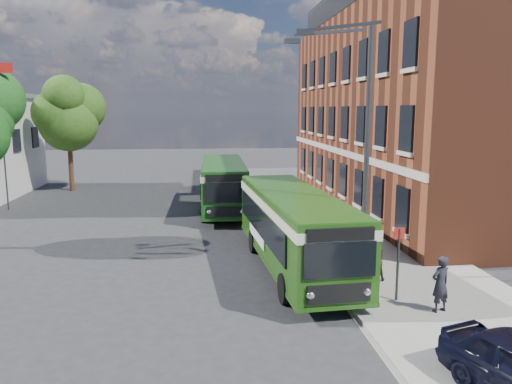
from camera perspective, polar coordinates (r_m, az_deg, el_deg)
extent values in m
plane|color=#28282A|center=(19.81, -4.48, -8.79)|extent=(120.00, 120.00, 0.00)
cube|color=gray|center=(28.51, 9.22, -3.05)|extent=(6.00, 48.00, 0.15)
cube|color=beige|center=(27.87, 3.15, -3.37)|extent=(0.12, 48.00, 0.01)
cube|color=brown|center=(34.05, 19.22, 8.63)|extent=(12.00, 26.00, 12.00)
cube|color=beige|center=(32.06, 9.15, 4.72)|extent=(0.12, 26.00, 0.35)
cylinder|color=#323436|center=(34.03, -26.98, 5.60)|extent=(0.10, 0.10, 9.00)
cube|color=red|center=(33.92, -26.79, 12.55)|extent=(0.90, 0.02, 0.60)
cylinder|color=#323436|center=(18.76, 12.04, -9.56)|extent=(0.44, 0.44, 0.30)
cylinder|color=#323436|center=(17.83, 12.52, 3.78)|extent=(0.18, 0.18, 9.00)
cube|color=#323436|center=(17.01, 9.60, 18.14)|extent=(2.58, 0.46, 0.37)
cube|color=#323436|center=(18.16, 8.52, 17.61)|extent=(2.58, 0.46, 0.37)
cube|color=#323436|center=(16.23, 5.64, 17.76)|extent=(0.55, 0.22, 0.16)
cube|color=#323436|center=(18.33, 4.20, 16.82)|extent=(0.55, 0.22, 0.16)
cylinder|color=#323436|center=(16.59, 15.88, -8.26)|extent=(0.08, 0.08, 2.50)
cube|color=red|center=(16.30, 16.06, -4.57)|extent=(0.35, 0.04, 0.35)
cube|color=#1F4C11|center=(19.45, 4.35, -3.70)|extent=(3.20, 10.66, 2.45)
cube|color=#1F4C11|center=(19.78, 4.30, -7.30)|extent=(3.24, 10.70, 0.14)
cube|color=black|center=(19.44, 0.47, -3.30)|extent=(0.66, 8.70, 1.10)
cube|color=black|center=(20.05, 7.69, -2.99)|extent=(0.66, 8.70, 1.10)
cube|color=#ECE6C2|center=(19.28, 4.38, -1.31)|extent=(3.26, 10.72, 0.32)
cube|color=#1F4C11|center=(19.22, 4.39, -0.26)|extent=(3.09, 10.55, 0.12)
cube|color=black|center=(14.52, 9.58, -7.68)|extent=(2.15, 0.22, 1.05)
cube|color=black|center=(14.31, 9.68, -4.82)|extent=(2.00, 0.21, 0.38)
cube|color=black|center=(14.84, 9.49, -11.39)|extent=(1.90, 0.21, 0.55)
sphere|color=silver|center=(14.60, 6.25, -11.66)|extent=(0.26, 0.26, 0.26)
sphere|color=silver|center=(15.15, 12.55, -11.04)|extent=(0.26, 0.26, 0.26)
cube|color=black|center=(24.46, 1.28, -0.41)|extent=(2.00, 0.21, 0.90)
cube|color=white|center=(20.28, 0.08, -4.94)|extent=(0.25, 3.20, 0.45)
cylinder|color=black|center=(16.33, 3.30, -10.97)|extent=(0.35, 1.02, 1.00)
cylinder|color=black|center=(17.00, 11.13, -10.31)|extent=(0.35, 1.02, 1.00)
cylinder|color=black|center=(21.86, -0.29, -5.64)|extent=(0.35, 1.02, 1.00)
cylinder|color=black|center=(22.36, 5.66, -5.34)|extent=(0.35, 1.02, 1.00)
cube|color=#195216|center=(30.66, -3.79, 1.17)|extent=(2.70, 10.08, 2.45)
cube|color=#195216|center=(30.87, -3.76, -1.17)|extent=(2.74, 10.12, 0.14)
cube|color=black|center=(30.94, -6.17, 1.44)|extent=(0.24, 8.23, 1.10)
cube|color=black|center=(30.99, -1.44, 1.51)|extent=(0.24, 8.23, 1.10)
cube|color=beige|center=(30.55, -3.80, 2.70)|extent=(2.76, 10.14, 0.32)
cube|color=#195216|center=(30.51, -3.81, 3.37)|extent=(2.60, 9.98, 0.12)
cube|color=black|center=(25.65, -3.52, -0.07)|extent=(2.15, 0.12, 1.05)
cube|color=black|center=(25.52, -3.54, 1.58)|extent=(2.00, 0.12, 0.38)
cube|color=black|center=(25.82, -3.50, -2.26)|extent=(1.90, 0.12, 0.55)
sphere|color=silver|center=(25.83, -5.39, -2.28)|extent=(0.26, 0.26, 0.26)
sphere|color=silver|center=(25.88, -1.62, -2.22)|extent=(0.26, 0.26, 0.26)
cube|color=black|center=(35.63, -3.98, 2.70)|extent=(2.00, 0.12, 0.90)
cube|color=white|center=(31.74, -6.15, 0.28)|extent=(0.10, 3.20, 0.45)
cylinder|color=black|center=(27.71, -6.02, -2.44)|extent=(0.30, 1.01, 1.00)
cylinder|color=black|center=(27.77, -1.18, -2.36)|extent=(0.30, 1.01, 1.00)
cylinder|color=black|center=(33.05, -5.88, -0.49)|extent=(0.30, 1.01, 1.00)
cylinder|color=black|center=(33.09, -1.83, -0.43)|extent=(0.30, 1.01, 1.00)
imported|color=black|center=(16.17, 20.32, -9.83)|extent=(0.73, 0.60, 1.73)
imported|color=black|center=(18.38, 13.46, -7.56)|extent=(0.76, 0.61, 1.49)
cylinder|color=#3C2816|center=(40.52, -20.38, 2.73)|extent=(0.36, 0.36, 3.69)
sphere|color=#2C4D17|center=(40.30, -20.65, 7.47)|extent=(4.37, 4.37, 4.37)
sphere|color=#2C4D17|center=(40.74, -19.35, 9.10)|extent=(3.69, 3.69, 3.69)
sphere|color=#2C4D17|center=(39.91, -21.98, 8.35)|extent=(3.36, 3.36, 3.36)
sphere|color=#2C4D17|center=(39.48, -21.12, 10.22)|extent=(3.02, 3.02, 3.02)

